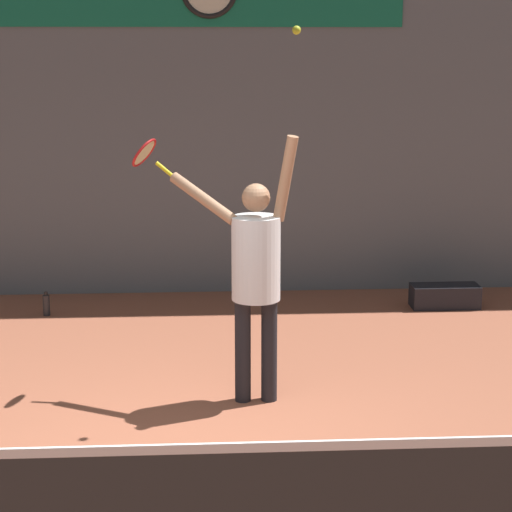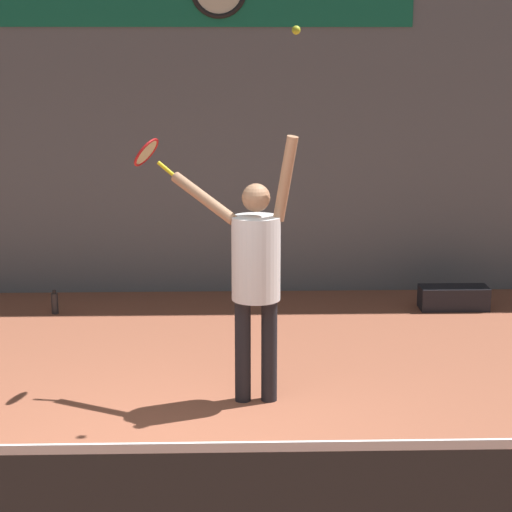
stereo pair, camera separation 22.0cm
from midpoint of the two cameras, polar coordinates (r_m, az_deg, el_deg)
The scene contains 7 objects.
ground_plane at distance 6.33m, azimuth -5.30°, elevation -14.03°, with size 18.00×18.00×0.00m, color #9E563D.
back_wall at distance 10.63m, azimuth -3.89°, elevation 10.99°, with size 18.00×0.10×5.00m.
tennis_player at distance 7.36m, azimuth 0.80°, elevation -0.67°, with size 1.03×0.63×2.18m.
tennis_racket at distance 7.69m, azimuth -5.84°, elevation 6.28°, with size 0.40×0.34×0.32m.
tennis_ball at distance 7.06m, azimuth 3.41°, elevation 13.71°, with size 0.07×0.07×0.07m.
water_bottle at distance 10.24m, azimuth -11.68°, elevation -2.85°, with size 0.07×0.07×0.26m.
equipment_bag at distance 10.46m, azimuth 12.66°, elevation -2.52°, with size 0.75×0.30×0.25m.
Camera 2 is at (0.52, -5.63, 2.87)m, focal length 65.00 mm.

